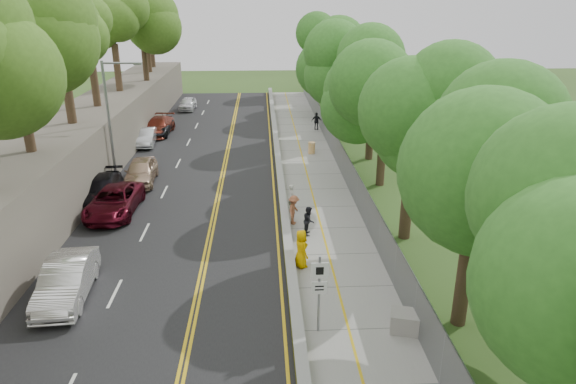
# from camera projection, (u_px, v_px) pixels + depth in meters

# --- Properties ---
(ground) EXTENTS (140.00, 140.00, 0.00)m
(ground) POSITION_uv_depth(u_px,v_px,m) (286.00, 289.00, 21.86)
(ground) COLOR #33511E
(ground) RESTS_ON ground
(road) EXTENTS (11.20, 66.00, 0.04)m
(road) POSITION_uv_depth(u_px,v_px,m) (198.00, 176.00, 35.59)
(road) COLOR black
(road) RESTS_ON ground
(sidewalk) EXTENTS (4.20, 66.00, 0.05)m
(sidewalk) POSITION_uv_depth(u_px,v_px,m) (312.00, 174.00, 35.97)
(sidewalk) COLOR gray
(sidewalk) RESTS_ON ground
(jersey_barrier) EXTENTS (0.42, 66.00, 0.60)m
(jersey_barrier) POSITION_uv_depth(u_px,v_px,m) (279.00, 171.00, 35.76)
(jersey_barrier) COLOR #C8D011
(jersey_barrier) RESTS_ON ground
(rock_embankment) EXTENTS (5.00, 66.00, 4.00)m
(rock_embankment) POSITION_uv_depth(u_px,v_px,m) (75.00, 151.00, 34.49)
(rock_embankment) COLOR #595147
(rock_embankment) RESTS_ON ground
(chainlink_fence) EXTENTS (0.04, 66.00, 2.00)m
(chainlink_fence) POSITION_uv_depth(u_px,v_px,m) (342.00, 161.00, 35.73)
(chainlink_fence) COLOR slate
(chainlink_fence) RESTS_ON ground
(trees_embankment) EXTENTS (6.40, 66.00, 13.00)m
(trees_embankment) POSITION_uv_depth(u_px,v_px,m) (63.00, 17.00, 31.49)
(trees_embankment) COLOR #4B7A22
(trees_embankment) RESTS_ON rock_embankment
(trees_fenceside) EXTENTS (7.00, 66.00, 14.00)m
(trees_fenceside) POSITION_uv_depth(u_px,v_px,m) (381.00, 73.00, 33.71)
(trees_fenceside) COLOR #3C8329
(trees_fenceside) RESTS_ON ground
(streetlight) EXTENTS (2.52, 0.22, 8.00)m
(streetlight) POSITION_uv_depth(u_px,v_px,m) (112.00, 115.00, 32.76)
(streetlight) COLOR gray
(streetlight) RESTS_ON ground
(signpost) EXTENTS (0.62, 0.09, 3.10)m
(signpost) POSITION_uv_depth(u_px,v_px,m) (319.00, 286.00, 18.40)
(signpost) COLOR gray
(signpost) RESTS_ON sidewalk
(construction_barrel) EXTENTS (0.55, 0.55, 0.91)m
(construction_barrel) POSITION_uv_depth(u_px,v_px,m) (312.00, 148.00, 40.55)
(construction_barrel) COLOR orange
(construction_barrel) RESTS_ON sidewalk
(concrete_block) EXTENTS (1.33, 1.12, 0.76)m
(concrete_block) POSITION_uv_depth(u_px,v_px,m) (406.00, 322.00, 18.96)
(concrete_block) COLOR gray
(concrete_block) RESTS_ON sidewalk
(car_1) EXTENTS (2.06, 4.94, 1.59)m
(car_1) POSITION_uv_depth(u_px,v_px,m) (66.00, 280.00, 20.94)
(car_1) COLOR white
(car_1) RESTS_ON road
(car_2) EXTENTS (2.58, 5.43, 1.50)m
(car_2) POSITION_uv_depth(u_px,v_px,m) (114.00, 201.00, 29.21)
(car_2) COLOR #4F0B18
(car_2) RESTS_ON road
(car_3) EXTENTS (2.60, 5.43, 1.53)m
(car_3) POSITION_uv_depth(u_px,v_px,m) (102.00, 190.00, 30.83)
(car_3) COLOR black
(car_3) RESTS_ON road
(car_4) EXTENTS (2.16, 4.77, 1.59)m
(car_4) POSITION_uv_depth(u_px,v_px,m) (141.00, 171.00, 34.05)
(car_4) COLOR tan
(car_4) RESTS_ON road
(car_5) EXTENTS (1.75, 4.23, 1.36)m
(car_5) POSITION_uv_depth(u_px,v_px,m) (146.00, 137.00, 42.85)
(car_5) COLOR silver
(car_5) RESTS_ON road
(car_6) EXTENTS (2.41, 4.96, 1.36)m
(car_6) POSITION_uv_depth(u_px,v_px,m) (158.00, 127.00, 46.02)
(car_6) COLOR black
(car_6) RESTS_ON road
(car_7) EXTENTS (2.53, 5.33, 1.50)m
(car_7) POSITION_uv_depth(u_px,v_px,m) (159.00, 126.00, 46.16)
(car_7) COLOR maroon
(car_7) RESTS_ON road
(car_8) EXTENTS (1.77, 4.03, 1.35)m
(car_8) POSITION_uv_depth(u_px,v_px,m) (188.00, 104.00, 56.27)
(car_8) COLOR silver
(car_8) RESTS_ON road
(painter_0) EXTENTS (0.87, 1.04, 1.82)m
(painter_0) POSITION_uv_depth(u_px,v_px,m) (301.00, 249.00, 23.31)
(painter_0) COLOR #F1AF00
(painter_0) RESTS_ON sidewalk
(painter_1) EXTENTS (0.56, 0.67, 1.56)m
(painter_1) POSITION_uv_depth(u_px,v_px,m) (292.00, 197.00, 29.64)
(painter_1) COLOR beige
(painter_1) RESTS_ON sidewalk
(painter_2) EXTENTS (0.68, 0.82, 1.52)m
(painter_2) POSITION_uv_depth(u_px,v_px,m) (309.00, 220.00, 26.62)
(painter_2) COLOR black
(painter_2) RESTS_ON sidewalk
(painter_3) EXTENTS (0.94, 1.20, 1.64)m
(painter_3) POSITION_uv_depth(u_px,v_px,m) (294.00, 210.00, 27.79)
(painter_3) COLOR #9B5637
(painter_3) RESTS_ON sidewalk
(person_far) EXTENTS (1.01, 0.57, 1.63)m
(person_far) POSITION_uv_depth(u_px,v_px,m) (317.00, 121.00, 47.67)
(person_far) COLOR black
(person_far) RESTS_ON sidewalk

